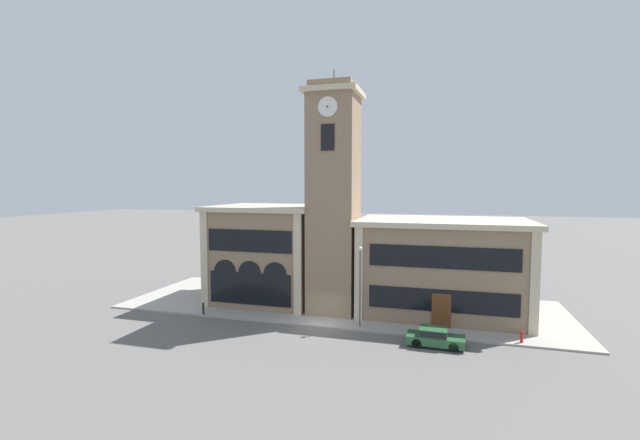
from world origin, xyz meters
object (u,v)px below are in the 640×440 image
Objects in this scene: fire_hydrant at (522,337)px; street_lamp at (360,275)px; bollard at (203,309)px; parked_car_near at (435,337)px.

street_lamp is at bearing 179.26° from fire_hydrant.
fire_hydrant is at bearing 0.69° from bollard.
parked_car_near is 3.88× the size of bollard.
street_lamp is (-5.92, 2.27, 3.69)m from parked_car_near.
bollard is (-19.98, 1.80, -0.03)m from parked_car_near.
parked_car_near is 7.34m from street_lamp.
bollard is at bearing 176.75° from parked_car_near.
parked_car_near is at bearing -5.15° from bollard.
bollard is 1.22× the size of fire_hydrant.
street_lamp is 12.63m from fire_hydrant.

